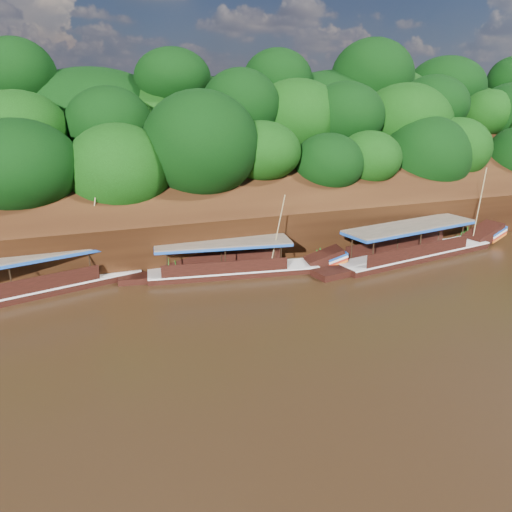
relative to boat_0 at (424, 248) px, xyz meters
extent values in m
plane|color=black|center=(-12.93, -6.81, -0.59)|extent=(160.00, 160.00, 0.00)
cube|color=black|center=(-12.93, 9.19, 2.91)|extent=(120.00, 16.12, 13.64)
cube|color=black|center=(-12.93, 19.19, -0.59)|extent=(120.00, 24.00, 12.00)
ellipsoid|color=#0B3609|center=(-18.93, 8.19, 2.91)|extent=(18.00, 8.00, 6.40)
ellipsoid|color=#0B3609|center=(-12.93, 16.19, 8.61)|extent=(24.00, 11.00, 8.40)
ellipsoid|color=#0B3609|center=(11.07, 7.69, 2.81)|extent=(18.00, 8.00, 6.00)
ellipsoid|color=#0B3609|center=(21.07, 15.19, 8.21)|extent=(22.00, 10.00, 8.00)
cube|color=black|center=(-0.81, -0.13, -0.59)|extent=(13.67, 4.50, 0.95)
cube|color=silver|center=(-0.81, -0.13, -0.13)|extent=(13.68, 4.57, 0.11)
cube|color=black|center=(6.67, 1.11, 0.15)|extent=(3.42, 2.24, 1.84)
cube|color=#18479E|center=(7.50, 1.25, 0.47)|extent=(1.93, 2.05, 0.68)
cube|color=#B42714|center=(7.50, 1.25, 0.11)|extent=(1.93, 2.05, 0.68)
cube|color=brown|center=(-1.64, -0.27, 1.95)|extent=(10.84, 4.36, 0.13)
cube|color=#18479E|center=(-1.64, -0.27, 1.82)|extent=(10.84, 4.36, 0.19)
cylinder|color=tan|center=(4.99, 0.30, 2.87)|extent=(0.92, 1.30, 5.80)
cube|color=black|center=(-14.40, 1.17, -0.59)|extent=(11.46, 3.72, 0.85)
cube|color=silver|center=(-14.40, 1.17, -0.18)|extent=(11.47, 3.78, 0.09)
cube|color=black|center=(-8.13, 0.23, 0.07)|extent=(2.88, 1.93, 1.59)
cube|color=#18479E|center=(-7.43, 0.13, 0.35)|extent=(1.61, 1.80, 0.58)
cube|color=#B42714|center=(-7.43, 0.13, 0.03)|extent=(1.61, 1.80, 0.58)
cube|color=brown|center=(-15.10, 1.28, 1.68)|extent=(9.09, 3.66, 0.11)
cube|color=#18479E|center=(-15.10, 1.28, 1.57)|extent=(9.09, 3.66, 0.17)
cylinder|color=tan|center=(-11.70, 0.20, 2.42)|extent=(0.39, 1.52, 4.98)
cube|color=black|center=(-27.18, 2.05, -0.59)|extent=(13.83, 5.86, 0.94)
cube|color=silver|center=(-27.18, 2.05, -0.14)|extent=(13.85, 5.93, 0.10)
cube|color=black|center=(-19.74, 4.10, 0.14)|extent=(3.56, 2.51, 1.84)
cube|color=#18479E|center=(-18.92, 4.33, 0.45)|extent=(2.10, 2.17, 0.69)
cube|color=#B42714|center=(-18.92, 4.33, 0.10)|extent=(2.10, 2.17, 0.69)
cube|color=brown|center=(-28.00, 1.82, 1.92)|extent=(11.05, 5.40, 0.12)
cube|color=#18479E|center=(-28.00, 1.82, 1.79)|extent=(11.05, 5.40, 0.19)
cylinder|color=tan|center=(-23.12, 2.95, 2.53)|extent=(1.15, 1.01, 5.12)
cone|color=#1B6519|center=(-25.05, 3.08, 0.42)|extent=(1.50, 1.50, 2.01)
cone|color=#1B6519|center=(-18.53, 2.91, 0.19)|extent=(1.50, 1.50, 1.54)
cone|color=#1B6519|center=(-11.36, 2.50, 0.31)|extent=(1.50, 1.50, 1.79)
cone|color=#1B6519|center=(-6.93, 3.30, 0.30)|extent=(1.50, 1.50, 1.77)
cone|color=#1B6519|center=(-0.23, 2.66, 0.14)|extent=(1.50, 1.50, 1.44)
cone|color=#1B6519|center=(6.10, 2.87, 0.40)|extent=(1.50, 1.50, 1.97)
camera|label=1|loc=(-23.98, -28.63, 10.88)|focal=35.00mm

